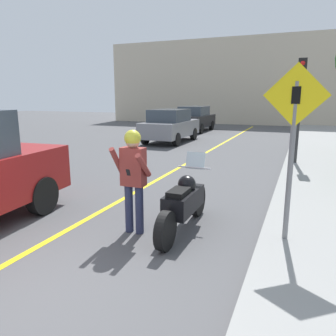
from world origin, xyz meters
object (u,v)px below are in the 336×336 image
at_px(traffic_light, 301,91).
at_px(parked_car_black, 195,119).
at_px(crossing_sign, 293,137).
at_px(parked_car_grey, 170,126).
at_px(motorcycle, 184,203).
at_px(person_biker, 133,171).

height_order(traffic_light, parked_car_black, traffic_light).
height_order(crossing_sign, traffic_light, traffic_light).
bearing_deg(parked_car_grey, crossing_sign, -59.59).
relative_size(crossing_sign, parked_car_black, 0.63).
distance_m(motorcycle, parked_car_black, 17.02).
height_order(motorcycle, parked_car_black, parked_car_black).
bearing_deg(parked_car_black, person_biker, -75.51).
relative_size(parked_car_grey, parked_car_black, 1.00).
xyz_separation_m(motorcycle, parked_car_grey, (-4.54, 10.56, 0.35)).
distance_m(crossing_sign, parked_car_black, 17.65).
height_order(parked_car_grey, parked_car_black, same).
height_order(person_biker, parked_car_grey, person_biker).
bearing_deg(person_biker, parked_car_grey, 109.00).
relative_size(person_biker, parked_car_grey, 0.42).
bearing_deg(traffic_light, motorcycle, -104.22).
bearing_deg(parked_car_grey, person_biker, -71.00).
bearing_deg(crossing_sign, person_biker, -171.07).
xyz_separation_m(motorcycle, person_biker, (-0.75, -0.42, 0.60)).
bearing_deg(motorcycle, person_biker, -150.78).
bearing_deg(person_biker, motorcycle, 29.22).
bearing_deg(motorcycle, parked_car_grey, 113.25).
distance_m(person_biker, traffic_light, 7.40).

